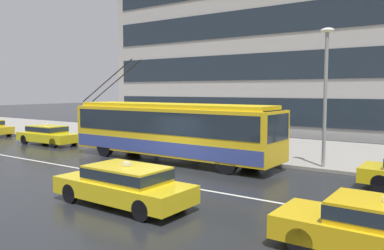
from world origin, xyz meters
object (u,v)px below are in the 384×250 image
object	(u,v)px
bus_shelter	(202,117)
trolleybus	(171,129)
taxi_oncoming_near	(124,183)
street_lamp	(326,85)
taxi_queued_behind_bus	(48,134)
pedestrian_waiting_by_pole	(269,126)
pedestrian_at_shelter	(195,120)
pedestrian_walking_past	(157,121)
pedestrian_approaching_curb	(248,125)
taxi_oncoming_far	(384,227)

from	to	relation	value
bus_shelter	trolleybus	bearing A→B (deg)	-81.38
taxi_oncoming_near	street_lamp	distance (m)	10.27
bus_shelter	taxi_oncoming_near	bearing A→B (deg)	-69.04
taxi_queued_behind_bus	pedestrian_waiting_by_pole	xyz separation A→B (m)	(13.96, 4.22, 0.92)
pedestrian_at_shelter	pedestrian_walking_past	world-z (taller)	pedestrian_at_shelter
taxi_oncoming_near	pedestrian_waiting_by_pole	size ratio (longest dim) A/B	2.49
taxi_oncoming_near	street_lamp	bearing A→B (deg)	68.54
trolleybus	pedestrian_at_shelter	bearing A→B (deg)	107.37
pedestrian_approaching_curb	pedestrian_walking_past	bearing A→B (deg)	-172.03
bus_shelter	taxi_queued_behind_bus	bearing A→B (deg)	-159.63
trolleybus	taxi_queued_behind_bus	xyz separation A→B (m)	(-10.46, 0.10, -0.91)
taxi_oncoming_near	street_lamp	world-z (taller)	street_lamp
trolleybus	taxi_oncoming_near	world-z (taller)	trolleybus
taxi_oncoming_near	pedestrian_walking_past	size ratio (longest dim) A/B	2.38
pedestrian_waiting_by_pole	trolleybus	bearing A→B (deg)	-129.07
pedestrian_at_shelter	street_lamp	distance (m)	8.92
bus_shelter	pedestrian_at_shelter	bearing A→B (deg)	152.36
bus_shelter	taxi_oncoming_far	bearing A→B (deg)	-42.39
taxi_queued_behind_bus	street_lamp	world-z (taller)	street_lamp
pedestrian_at_shelter	street_lamp	world-z (taller)	street_lamp
taxi_queued_behind_bus	pedestrian_walking_past	world-z (taller)	pedestrian_walking_past
pedestrian_at_shelter	taxi_oncoming_near	bearing A→B (deg)	-66.49
pedestrian_walking_past	bus_shelter	bearing A→B (deg)	14.34
bus_shelter	pedestrian_walking_past	size ratio (longest dim) A/B	2.14
taxi_oncoming_far	bus_shelter	xyz separation A→B (m)	(-11.49, 10.49, 1.31)
pedestrian_at_shelter	pedestrian_walking_past	distance (m)	2.40
taxi_oncoming_far	street_lamp	distance (m)	10.10
pedestrian_at_shelter	street_lamp	bearing A→B (deg)	-13.71
pedestrian_walking_past	pedestrian_waiting_by_pole	bearing A→B (deg)	10.44
taxi_queued_behind_bus	bus_shelter	bearing A→B (deg)	20.37
trolleybus	pedestrian_waiting_by_pole	distance (m)	5.56
taxi_queued_behind_bus	bus_shelter	size ratio (longest dim) A/B	1.10
taxi_oncoming_near	taxi_queued_behind_bus	xyz separation A→B (m)	(-14.01, 7.10, -0.00)
trolleybus	taxi_oncoming_near	bearing A→B (deg)	-63.08
trolleybus	pedestrian_approaching_curb	distance (m)	4.57
taxi_oncoming_near	bus_shelter	distance (m)	11.61
trolleybus	pedestrian_at_shelter	xyz separation A→B (m)	(-1.30, 4.15, 0.16)
trolleybus	pedestrian_at_shelter	world-z (taller)	trolleybus
bus_shelter	street_lamp	xyz separation A→B (m)	(7.70, -1.68, 1.85)
pedestrian_at_shelter	pedestrian_approaching_curb	xyz separation A→B (m)	(3.74, -0.29, -0.08)
pedestrian_walking_past	pedestrian_waiting_by_pole	world-z (taller)	pedestrian_walking_past
bus_shelter	pedestrian_waiting_by_pole	xyz separation A→B (m)	(4.08, 0.55, -0.38)
taxi_oncoming_near	pedestrian_waiting_by_pole	distance (m)	11.36
trolleybus	pedestrian_at_shelter	distance (m)	4.35
pedestrian_at_shelter	trolleybus	bearing A→B (deg)	-72.63
taxi_oncoming_far	bus_shelter	distance (m)	15.61
street_lamp	trolleybus	bearing A→B (deg)	-163.63
taxi_oncoming_far	bus_shelter	world-z (taller)	bus_shelter
pedestrian_waiting_by_pole	street_lamp	size ratio (longest dim) A/B	0.30
street_lamp	pedestrian_approaching_curb	bearing A→B (deg)	159.32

